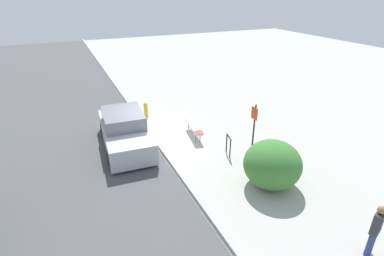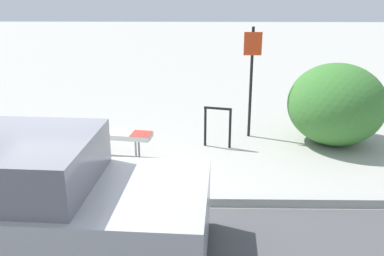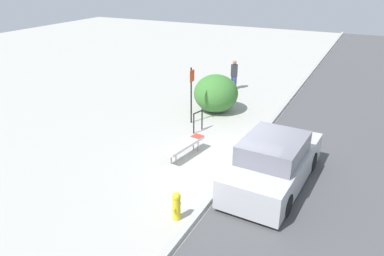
% 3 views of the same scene
% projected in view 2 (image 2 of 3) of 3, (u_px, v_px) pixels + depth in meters
% --- Properties ---
extents(ground_plane, '(60.00, 60.00, 0.00)m').
position_uv_depth(ground_plane, '(74.00, 202.00, 6.43)').
color(ground_plane, '#ADAAA3').
extents(curb, '(60.00, 0.20, 0.13)m').
position_uv_depth(curb, '(74.00, 199.00, 6.40)').
color(curb, '#A8A8A3').
rests_on(curb, ground_plane).
extents(bench, '(1.82, 0.63, 0.51)m').
position_uv_depth(bench, '(105.00, 134.00, 7.96)').
color(bench, gray).
rests_on(bench, ground_plane).
extents(bike_rack, '(0.55, 0.18, 0.83)m').
position_uv_depth(bike_rack, '(218.00, 123.00, 8.42)').
color(bike_rack, black).
rests_on(bike_rack, ground_plane).
extents(sign_post, '(0.36, 0.08, 2.30)m').
position_uv_depth(sign_post, '(251.00, 72.00, 8.72)').
color(sign_post, black).
rests_on(sign_post, ground_plane).
extents(shrub_hedge, '(1.92, 1.93, 1.64)m').
position_uv_depth(shrub_hedge, '(336.00, 104.00, 8.54)').
color(shrub_hedge, '#3D7A33').
rests_on(shrub_hedge, ground_plane).
extents(parked_car_near, '(4.42, 2.01, 1.50)m').
position_uv_depth(parked_car_near, '(20.00, 204.00, 5.00)').
color(parked_car_near, black).
rests_on(parked_car_near, ground_plane).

